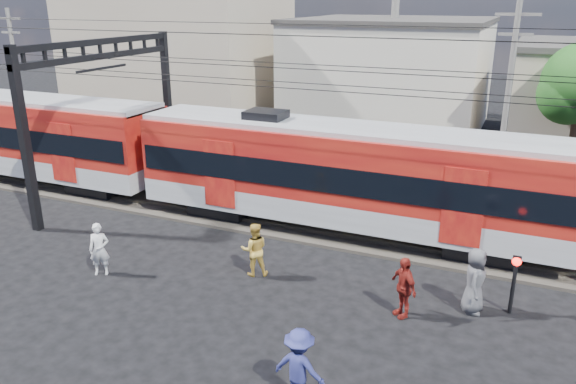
# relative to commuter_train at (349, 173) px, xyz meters

# --- Properties ---
(ground) EXTENTS (120.00, 120.00, 0.00)m
(ground) POSITION_rel_commuter_train_xyz_m (-1.15, -8.00, -2.40)
(ground) COLOR black
(ground) RESTS_ON ground
(track_bed) EXTENTS (70.00, 3.40, 0.12)m
(track_bed) POSITION_rel_commuter_train_xyz_m (-1.15, 0.00, -2.34)
(track_bed) COLOR #2D2823
(track_bed) RESTS_ON ground
(rail_near) EXTENTS (70.00, 0.12, 0.12)m
(rail_near) POSITION_rel_commuter_train_xyz_m (-1.15, -0.75, -2.22)
(rail_near) COLOR #59544C
(rail_near) RESTS_ON track_bed
(rail_far) EXTENTS (70.00, 0.12, 0.12)m
(rail_far) POSITION_rel_commuter_train_xyz_m (-1.15, 0.75, -2.22)
(rail_far) COLOR #59544C
(rail_far) RESTS_ON track_bed
(commuter_train) EXTENTS (50.30, 3.08, 4.17)m
(commuter_train) POSITION_rel_commuter_train_xyz_m (0.00, 0.00, 0.00)
(commuter_train) COLOR black
(commuter_train) RESTS_ON ground
(catenary) EXTENTS (70.00, 9.30, 7.52)m
(catenary) POSITION_rel_commuter_train_xyz_m (-9.80, -0.00, 2.73)
(catenary) COLOR black
(catenary) RESTS_ON ground
(building_west) EXTENTS (14.28, 10.20, 9.30)m
(building_west) POSITION_rel_commuter_train_xyz_m (-18.15, 16.00, 2.25)
(building_west) COLOR tan
(building_west) RESTS_ON ground
(building_midwest) EXTENTS (12.24, 12.24, 7.30)m
(building_midwest) POSITION_rel_commuter_train_xyz_m (-3.15, 19.00, 1.25)
(building_midwest) COLOR beige
(building_midwest) RESTS_ON ground
(utility_pole_mid) EXTENTS (1.80, 0.24, 8.50)m
(utility_pole_mid) POSITION_rel_commuter_train_xyz_m (4.85, 7.00, 2.13)
(utility_pole_mid) COLOR slate
(utility_pole_mid) RESTS_ON ground
(utility_pole_west) EXTENTS (1.80, 0.24, 8.00)m
(utility_pole_west) POSITION_rel_commuter_train_xyz_m (-23.15, 6.00, 1.88)
(utility_pole_west) COLOR slate
(utility_pole_west) RESTS_ON ground
(pedestrian_a) EXTENTS (0.76, 0.68, 1.75)m
(pedestrian_a) POSITION_rel_commuter_train_xyz_m (-6.31, -6.44, -1.53)
(pedestrian_a) COLOR silver
(pedestrian_a) RESTS_ON ground
(pedestrian_b) EXTENTS (1.09, 1.02, 1.79)m
(pedestrian_b) POSITION_rel_commuter_train_xyz_m (-1.70, -4.48, -1.51)
(pedestrian_b) COLOR gold
(pedestrian_b) RESTS_ON ground
(pedestrian_c) EXTENTS (1.25, 0.78, 1.85)m
(pedestrian_c) POSITION_rel_commuter_train_xyz_m (1.97, -9.57, -1.47)
(pedestrian_c) COLOR navy
(pedestrian_c) RESTS_ON ground
(pedestrian_d) EXTENTS (1.07, 1.05, 1.81)m
(pedestrian_d) POSITION_rel_commuter_train_xyz_m (3.25, -5.04, -1.50)
(pedestrian_d) COLOR maroon
(pedestrian_d) RESTS_ON ground
(pedestrian_e) EXTENTS (0.65, 0.97, 1.96)m
(pedestrian_e) POSITION_rel_commuter_train_xyz_m (5.04, -4.00, -1.42)
(pedestrian_e) COLOR #4A4A4F
(pedestrian_e) RESTS_ON ground
(crossing_signal) EXTENTS (0.26, 0.26, 1.79)m
(crossing_signal) POSITION_rel_commuter_train_xyz_m (6.05, -3.66, -1.16)
(crossing_signal) COLOR black
(crossing_signal) RESTS_ON ground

